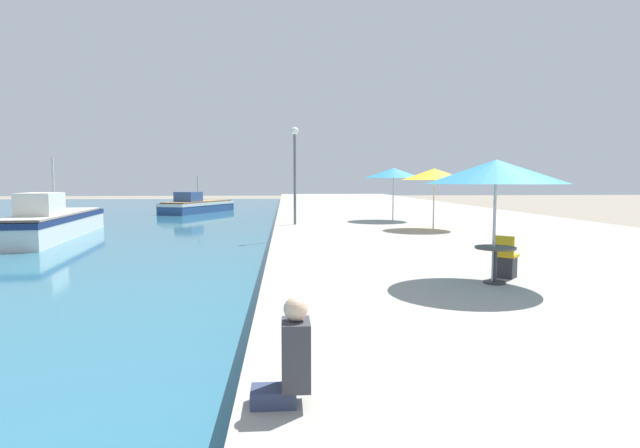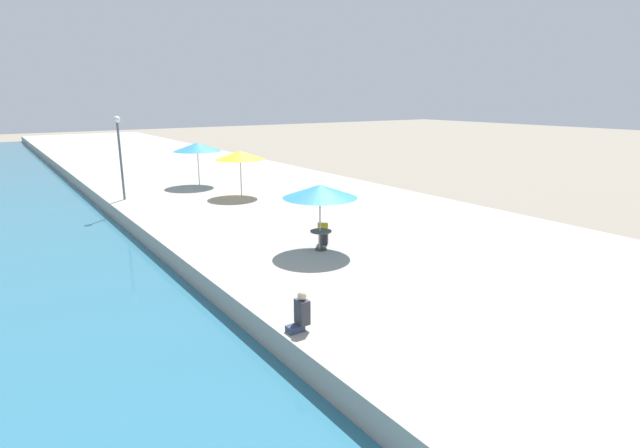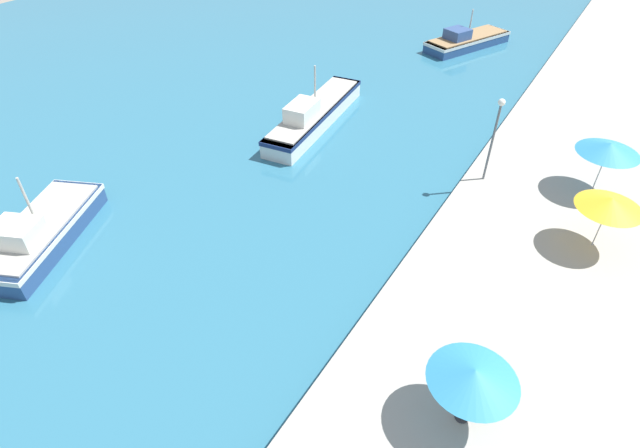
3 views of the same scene
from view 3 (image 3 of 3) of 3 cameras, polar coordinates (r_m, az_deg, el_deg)
water_basin at (r=50.13m, az=-12.61°, el=19.77°), size 56.00×90.00×0.04m
fishing_boat_near at (r=26.62m, az=-29.43°, el=-0.81°), size 5.47×7.78×3.66m
fishing_boat_mid at (r=33.34m, az=-0.69°, el=12.45°), size 3.42×11.06×3.95m
fishing_boat_far at (r=48.87m, az=16.40°, el=19.51°), size 5.65×8.82×3.24m
cafe_umbrella_pink at (r=15.86m, az=17.19°, el=-16.19°), size 2.75×2.75×2.47m
cafe_umbrella_white at (r=24.34m, az=30.28°, el=2.07°), size 2.77×2.77×2.58m
cafe_umbrella_striped at (r=28.41m, az=30.16°, el=7.51°), size 3.00×3.00×2.73m
cafe_table at (r=17.22m, az=16.16°, el=-19.56°), size 0.80×0.80×0.74m
cafe_chair_left at (r=17.69m, az=18.18°, el=-19.16°), size 0.59×0.59×0.91m
lamppost at (r=26.70m, az=19.45°, el=10.47°), size 0.36×0.36×4.56m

